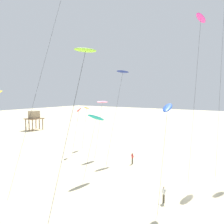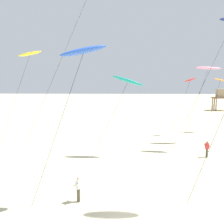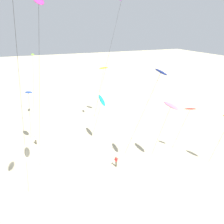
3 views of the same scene
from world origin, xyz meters
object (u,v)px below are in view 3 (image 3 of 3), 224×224
at_px(kite_yellow, 104,68).
at_px(kite_lime, 33,56).
at_px(kite_teal, 102,100).
at_px(kite_pink, 171,106).
at_px(kite_flyer_nearest, 36,140).
at_px(kite_navy, 160,73).
at_px(kite_magenta, 39,3).
at_px(kite_blue, 28,92).
at_px(kite_red, 190,109).
at_px(kite_flyer_middle, 116,161).
at_px(kite_purple, 120,4).

distance_m(kite_yellow, kite_lime, 14.26).
height_order(kite_teal, kite_pink, kite_pink).
xyz_separation_m(kite_teal, kite_yellow, (-11.46, 4.60, 3.11)).
bearing_deg(kite_flyer_nearest, kite_pink, 52.45).
bearing_deg(kite_navy, kite_flyer_nearest, -136.17).
distance_m(kite_magenta, kite_lime, 25.84).
distance_m(kite_lime, kite_blue, 11.34).
xyz_separation_m(kite_lime, kite_flyer_nearest, (9.87, -1.83, -12.92)).
bearing_deg(kite_red, kite_flyer_middle, -94.83).
bearing_deg(kite_flyer_nearest, kite_red, 60.49).
relative_size(kite_magenta, kite_blue, 2.19).
xyz_separation_m(kite_teal, kite_flyer_middle, (7.96, -0.79, -6.74)).
height_order(kite_pink, kite_lime, kite_lime).
bearing_deg(kite_blue, kite_pink, 53.48).
height_order(kite_pink, kite_purple, kite_purple).
bearing_deg(kite_purple, kite_flyer_middle, -26.04).
relative_size(kite_flyer_nearest, kite_flyer_middle, 1.00).
distance_m(kite_teal, kite_pink, 11.92).
distance_m(kite_pink, kite_lime, 28.34).
distance_m(kite_purple, kite_lime, 19.39).
relative_size(kite_pink, kite_blue, 0.94).
height_order(kite_navy, kite_blue, kite_navy).
xyz_separation_m(kite_red, kite_purple, (-10.98, -6.59, 14.76)).
distance_m(kite_red, kite_flyer_middle, 13.35).
bearing_deg(kite_lime, kite_pink, 33.80).
distance_m(kite_purple, kite_blue, 20.00).
height_order(kite_yellow, kite_magenta, kite_magenta).
xyz_separation_m(kite_navy, kite_lime, (-24.71, -12.43, -0.33)).
distance_m(kite_lime, kite_flyer_middle, 26.21).
relative_size(kite_teal, kite_blue, 0.84).
height_order(kite_purple, kite_flyer_middle, kite_purple).
bearing_deg(kite_flyer_middle, kite_yellow, 164.50).
relative_size(kite_yellow, kite_blue, 1.13).
xyz_separation_m(kite_navy, kite_flyer_nearest, (-14.85, -14.25, -13.25)).
distance_m(kite_red, kite_flyer_nearest, 25.87).
height_order(kite_flyer_nearest, kite_flyer_middle, same).
relative_size(kite_navy, kite_blue, 1.46).
bearing_deg(kite_lime, kite_navy, 26.69).
xyz_separation_m(kite_purple, kite_lime, (-11.19, -13.31, -8.58)).
relative_size(kite_navy, kite_magenta, 0.67).
relative_size(kite_navy, kite_pink, 1.54).
relative_size(kite_yellow, kite_pink, 1.20).
relative_size(kite_purple, kite_magenta, 1.08).
bearing_deg(kite_flyer_middle, kite_lime, -158.32).
xyz_separation_m(kite_navy, kite_pink, (-1.49, 3.12, -4.99)).
bearing_deg(kite_red, kite_navy, -71.20).
xyz_separation_m(kite_yellow, kite_flyer_nearest, (8.09, -15.64, -9.86)).
distance_m(kite_lime, kite_flyer_nearest, 16.36).
height_order(kite_teal, kite_red, kite_teal).
distance_m(kite_pink, kite_flyer_middle, 11.09).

